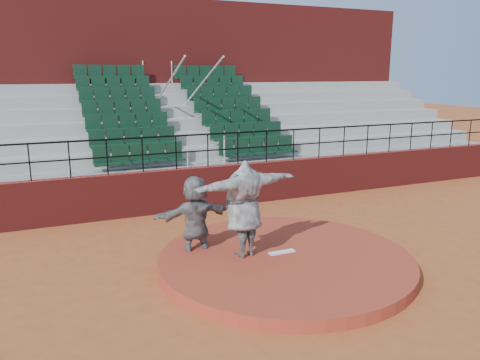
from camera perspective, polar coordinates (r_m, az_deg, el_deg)
name	(u,v)px	position (r m, az deg, el deg)	size (l,w,h in m)	color
ground	(285,266)	(10.43, 5.51, -10.37)	(90.00, 90.00, 0.00)	#A34E24
pitchers_mound	(285,260)	(10.39, 5.53, -9.74)	(5.50, 5.50, 0.25)	#9E3623
pitching_rubber	(282,252)	(10.45, 5.14, -8.75)	(0.60, 0.15, 0.03)	white
boundary_wall	(208,187)	(14.58, -3.88, -0.85)	(24.00, 0.30, 1.30)	maroon
wall_railing	(208,143)	(14.32, -3.96, 4.52)	(24.04, 0.05, 1.03)	black
seating_deck	(176,146)	(17.86, -7.82, 4.16)	(24.00, 5.97, 4.63)	gray
press_box_facade	(150,86)	(21.50, -10.89, 11.20)	(24.00, 3.00, 7.10)	maroon
pitcher	(244,209)	(9.95, 0.46, -3.52)	(2.58, 0.70, 2.10)	black
fielder	(195,218)	(10.46, -5.48, -4.65)	(1.80, 0.57, 1.94)	black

